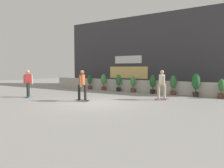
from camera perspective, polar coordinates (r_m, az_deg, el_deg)
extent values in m
plane|color=gray|center=(11.39, -4.21, -4.98)|extent=(48.00, 48.00, 0.00)
cube|color=#B2ADA3|center=(16.45, 8.73, -0.62)|extent=(18.00, 0.40, 0.90)
cube|color=#38383D|center=(20.15, 13.68, 8.15)|extent=(20.00, 2.00, 6.50)
cube|color=white|center=(20.50, 4.20, 6.37)|extent=(2.80, 0.08, 0.70)
cube|color=#F2CC72|center=(20.50, 4.20, 3.01)|extent=(4.00, 0.06, 1.10)
cylinder|color=brown|center=(18.79, -5.88, -0.92)|extent=(0.36, 0.36, 0.30)
cylinder|color=brown|center=(18.77, -5.88, -0.24)|extent=(0.06, 0.06, 0.15)
ellipsoid|color=#235B2D|center=(18.74, -5.89, 1.18)|extent=(0.38, 0.38, 0.78)
cylinder|color=brown|center=(17.88, -2.22, -1.16)|extent=(0.36, 0.36, 0.30)
cylinder|color=brown|center=(17.86, -2.22, -0.44)|extent=(0.06, 0.06, 0.15)
ellipsoid|color=#428C47|center=(17.83, -2.23, 1.21)|extent=(0.43, 0.43, 0.88)
cylinder|color=black|center=(17.08, 1.69, -1.41)|extent=(0.36, 0.36, 0.30)
cylinder|color=brown|center=(17.06, 1.69, -0.65)|extent=(0.06, 0.06, 0.15)
ellipsoid|color=#2D6B33|center=(17.03, 1.69, 1.04)|extent=(0.42, 0.42, 0.86)
cylinder|color=brown|center=(16.45, 5.47, -1.64)|extent=(0.36, 0.36, 0.30)
cylinder|color=brown|center=(16.42, 5.48, -0.86)|extent=(0.06, 0.06, 0.15)
ellipsoid|color=#428C47|center=(16.39, 5.49, 0.78)|extent=(0.39, 0.39, 0.79)
cylinder|color=black|center=(15.77, 10.53, -1.94)|extent=(0.36, 0.36, 0.30)
cylinder|color=brown|center=(15.74, 10.54, -1.13)|extent=(0.06, 0.06, 0.15)
ellipsoid|color=#235B2D|center=(15.70, 10.56, 0.74)|extent=(0.43, 0.43, 0.88)
cylinder|color=brown|center=(15.25, 15.66, -2.23)|extent=(0.36, 0.36, 0.30)
cylinder|color=brown|center=(15.23, 15.67, -1.39)|extent=(0.06, 0.06, 0.15)
ellipsoid|color=#2D6B33|center=(15.19, 15.71, 0.53)|extent=(0.43, 0.43, 0.87)
cylinder|color=#2D2823|center=(14.87, 20.99, -2.51)|extent=(0.36, 0.36, 0.30)
cylinder|color=brown|center=(14.84, 21.01, -1.65)|extent=(0.06, 0.06, 0.15)
ellipsoid|color=#235B2D|center=(14.80, 21.07, 0.63)|extent=(0.51, 0.51, 1.03)
cylinder|color=brown|center=(14.62, 26.55, -2.79)|extent=(0.36, 0.36, 0.30)
cylinder|color=brown|center=(14.60, 26.58, -1.91)|extent=(0.06, 0.06, 0.15)
ellipsoid|color=#2D6B33|center=(14.56, 26.64, -0.19)|extent=(0.36, 0.36, 0.73)
cube|color=#266699|center=(14.54, -20.99, -2.99)|extent=(0.72, 0.70, 0.02)
cylinder|color=silver|center=(14.28, -20.81, -3.27)|extent=(0.06, 0.06, 0.06)
cylinder|color=silver|center=(14.30, -21.45, -3.27)|extent=(0.06, 0.06, 0.06)
cylinder|color=silver|center=(14.79, -20.54, -3.01)|extent=(0.06, 0.06, 0.06)
cylinder|color=silver|center=(14.81, -21.15, -3.02)|extent=(0.06, 0.06, 0.06)
cylinder|color=black|center=(14.32, -21.13, -1.41)|extent=(0.14, 0.14, 0.82)
cylinder|color=black|center=(14.68, -20.93, -1.28)|extent=(0.14, 0.14, 0.82)
cube|color=red|center=(14.45, -21.10, 1.38)|extent=(0.39, 0.40, 0.56)
sphere|color=tan|center=(14.44, -21.15, 3.01)|extent=(0.22, 0.22, 0.22)
cylinder|color=tan|center=(14.42, -20.17, 1.08)|extent=(0.09, 0.09, 0.58)
cylinder|color=tan|center=(14.49, -22.01, 1.05)|extent=(0.09, 0.09, 0.58)
cube|color=black|center=(12.05, -7.77, -4.18)|extent=(0.82, 0.45, 0.02)
cylinder|color=silver|center=(12.08, -9.06, -4.36)|extent=(0.06, 0.05, 0.06)
cylinder|color=silver|center=(12.23, -8.76, -4.25)|extent=(0.06, 0.05, 0.06)
cylinder|color=silver|center=(11.89, -6.76, -4.47)|extent=(0.06, 0.05, 0.06)
cylinder|color=silver|center=(12.03, -6.48, -4.37)|extent=(0.06, 0.05, 0.06)
cylinder|color=black|center=(12.07, -8.58, -2.17)|extent=(0.14, 0.14, 0.82)
cylinder|color=black|center=(11.93, -6.99, -2.23)|extent=(0.14, 0.14, 0.82)
cube|color=#B24C26|center=(11.94, -7.83, 1.09)|extent=(0.31, 0.41, 0.56)
sphere|color=brown|center=(11.93, -7.85, 3.06)|extent=(0.22, 0.22, 0.22)
cylinder|color=brown|center=(11.73, -8.26, 0.64)|extent=(0.09, 0.09, 0.58)
cylinder|color=brown|center=(12.16, -7.40, 0.78)|extent=(0.09, 0.09, 0.58)
cube|color=#72338C|center=(12.72, 12.81, -3.81)|extent=(0.70, 0.71, 0.02)
cylinder|color=silver|center=(12.55, 11.88, -4.08)|extent=(0.06, 0.06, 0.06)
cylinder|color=silver|center=(12.69, 11.59, -3.98)|extent=(0.06, 0.06, 0.06)
cylinder|color=silver|center=(12.76, 14.02, -3.97)|extent=(0.06, 0.06, 0.06)
cylinder|color=silver|center=(12.91, 13.72, -3.88)|extent=(0.06, 0.06, 0.06)
cylinder|color=tan|center=(12.60, 12.10, -1.95)|extent=(0.14, 0.14, 0.82)
cylinder|color=tan|center=(12.74, 13.58, -1.90)|extent=(0.14, 0.14, 0.82)
cube|color=white|center=(12.62, 12.89, 1.19)|extent=(0.40, 0.40, 0.56)
sphere|color=tan|center=(12.60, 12.93, 3.05)|extent=(0.22, 0.22, 0.22)
cylinder|color=tan|center=(12.41, 13.34, 0.76)|extent=(0.09, 0.09, 0.58)
cylinder|color=tan|center=(12.83, 12.45, 0.89)|extent=(0.09, 0.09, 0.58)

